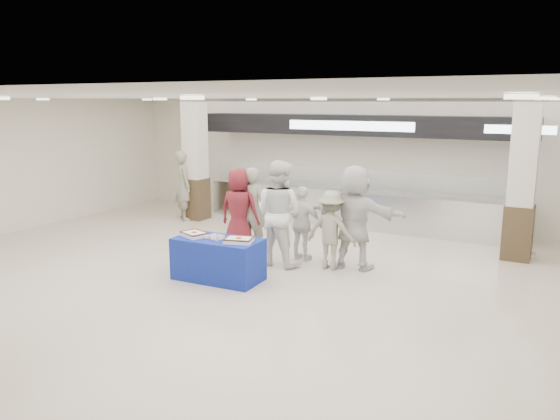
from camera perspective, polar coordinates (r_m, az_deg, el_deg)
The scene contains 15 objects.
ground at distance 9.43m, azimuth -4.61°, elevation -8.15°, with size 14.00×14.00×0.00m, color beige.
serving_line at distance 13.86m, azimuth 7.62°, elevation 3.02°, with size 8.70×0.85×2.80m.
column_left at distance 14.72m, azimuth -8.83°, elevation 4.93°, with size 0.55×0.55×3.20m.
column_right at distance 11.76m, azimuth 23.96°, elevation 2.49°, with size 0.55×0.55×3.20m.
display_table at distance 9.79m, azimuth -6.48°, elevation -5.13°, with size 1.55×0.78×0.75m, color #152B97.
sheet_cake_left at distance 9.91m, azimuth -8.96°, elevation -2.47°, with size 0.54×0.48×0.09m.
sheet_cake_right at distance 9.40m, azimuth -4.32°, elevation -3.11°, with size 0.55×0.48×0.10m.
cupcake_tray at distance 9.72m, azimuth -6.81°, elevation -2.80°, with size 0.39×0.32×0.06m.
civilian_maroon at distance 11.42m, azimuth -4.27°, elevation -0.04°, with size 0.87×0.57×1.78m, color maroon.
soldier_a at distance 11.49m, azimuth -2.93°, elevation 0.05°, with size 0.65×0.43×1.79m, color gray.
chef_tall at distance 10.48m, azimuth -0.12°, elevation -0.32°, with size 0.99×0.77×2.04m, color white.
chef_short at distance 10.83m, azimuth 2.37°, elevation -1.43°, with size 0.87×0.36×1.49m, color white.
soldier_b at distance 10.32m, azimuth 5.39°, elevation -2.09°, with size 0.97×0.56×1.50m, color gray.
civilian_white at distance 10.34m, azimuth 7.82°, elevation -0.74°, with size 1.84×0.59×1.99m, color silver.
soldier_bg at distance 14.75m, azimuth -10.02°, elevation 2.54°, with size 0.68×0.44×1.86m, color gray.
Camera 1 is at (4.90, -7.42, 3.14)m, focal length 35.00 mm.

